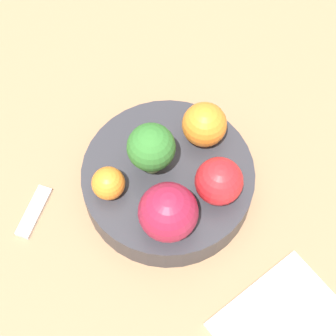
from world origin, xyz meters
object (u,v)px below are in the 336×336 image
(napkin, at_px, (291,335))
(broccoli, at_px, (153,145))
(bowl, at_px, (168,180))
(orange_back, at_px, (108,183))
(apple_green, at_px, (168,212))
(apple_red, at_px, (220,179))
(orange_front, at_px, (204,125))
(spoon, at_px, (34,212))

(napkin, bearing_deg, broccoli, 152.51)
(bowl, distance_m, orange_back, 0.08)
(broccoli, relative_size, apple_green, 1.09)
(broccoli, bearing_deg, napkin, -27.49)
(bowl, distance_m, apple_green, 0.08)
(bowl, xyz_separation_m, apple_red, (0.06, 0.00, 0.05))
(broccoli, relative_size, napkin, 0.39)
(bowl, xyz_separation_m, orange_front, (0.02, 0.06, 0.04))
(apple_red, bearing_deg, broccoli, 178.76)
(orange_front, relative_size, napkin, 0.29)
(broccoli, relative_size, spoon, 1.04)
(apple_red, bearing_deg, orange_back, -155.22)
(apple_green, relative_size, spoon, 0.95)
(broccoli, xyz_separation_m, apple_red, (0.08, -0.00, -0.01))
(apple_red, xyz_separation_m, orange_front, (-0.04, 0.06, -0.00))
(apple_green, bearing_deg, apple_red, 60.51)
(apple_red, bearing_deg, apple_green, -119.49)
(bowl, height_order, orange_front, orange_front)
(orange_back, height_order, napkin, orange_back)
(apple_red, relative_size, orange_back, 1.43)
(napkin, bearing_deg, bowl, 151.17)
(broccoli, distance_m, apple_green, 0.07)
(orange_back, relative_size, napkin, 0.21)
(napkin, distance_m, spoon, 0.31)
(bowl, bearing_deg, apple_green, -65.55)
(apple_green, xyz_separation_m, napkin, (0.16, -0.04, -0.07))
(apple_red, bearing_deg, napkin, -39.65)
(broccoli, height_order, spoon, broccoli)
(spoon, bearing_deg, orange_front, 46.19)
(broccoli, bearing_deg, apple_green, -53.46)
(apple_red, distance_m, apple_green, 0.07)
(orange_front, distance_m, spoon, 0.21)
(napkin, height_order, spoon, same)
(broccoli, xyz_separation_m, orange_back, (-0.03, -0.05, -0.02))
(spoon, bearing_deg, napkin, -1.90)
(orange_back, relative_size, spoon, 0.55)
(bowl, height_order, spoon, bowl)
(napkin, bearing_deg, apple_red, 140.35)
(orange_back, xyz_separation_m, spoon, (-0.08, -0.04, -0.05))
(apple_green, relative_size, orange_back, 1.71)
(bowl, relative_size, broccoli, 2.86)
(orange_front, bearing_deg, apple_red, -53.93)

